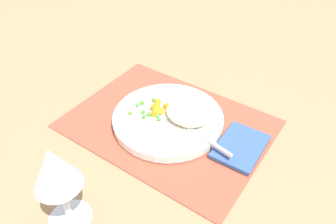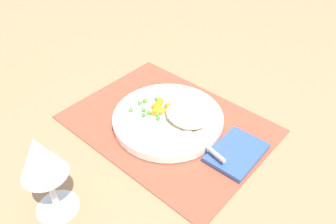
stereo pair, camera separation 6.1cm
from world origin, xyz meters
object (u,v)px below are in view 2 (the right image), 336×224
at_px(rice_mound, 187,115).
at_px(fork, 182,126).
at_px(wine_glass, 39,159).
at_px(napkin, 237,152).
at_px(carrot_portion, 163,109).
at_px(plate, 168,119).

relative_size(rice_mound, fork, 0.47).
distance_m(wine_glass, napkin, 0.35).
bearing_deg(carrot_portion, wine_glass, 92.63).
height_order(wine_glass, napkin, wine_glass).
bearing_deg(fork, wine_glass, 80.08).
distance_m(rice_mound, wine_glass, 0.30).
height_order(rice_mound, wine_glass, wine_glass).
distance_m(rice_mound, fork, 0.02).
height_order(plate, fork, fork).
height_order(plate, carrot_portion, carrot_portion).
height_order(fork, wine_glass, wine_glass).
bearing_deg(rice_mound, wine_glass, 81.86).
relative_size(carrot_portion, wine_glass, 0.41).
distance_m(fork, napkin, 0.12).
distance_m(plate, wine_glass, 0.29).
bearing_deg(napkin, fork, 13.13).
relative_size(rice_mound, wine_glass, 0.58).
distance_m(plate, fork, 0.05).
distance_m(carrot_portion, fork, 0.06).
bearing_deg(rice_mound, fork, 103.85).
bearing_deg(napkin, wine_glass, 61.16).
relative_size(plate, wine_glass, 1.45).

